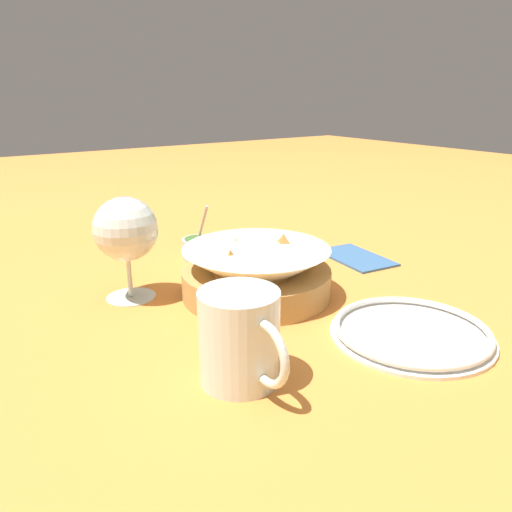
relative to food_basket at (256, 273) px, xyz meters
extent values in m
plane|color=orange|center=(0.00, -0.01, -0.03)|extent=(4.00, 4.00, 0.00)
cylinder|color=#B2894C|center=(0.00, 0.00, -0.01)|extent=(0.22, 0.22, 0.04)
cone|color=#EDE5C6|center=(0.00, 0.00, 0.00)|extent=(0.22, 0.22, 0.07)
cylinder|color=#3D842D|center=(0.00, 0.00, -0.01)|extent=(0.17, 0.17, 0.01)
pyramid|color=#B77A38|center=(0.05, -0.01, 0.02)|extent=(0.07, 0.08, 0.05)
pyramid|color=#B77A38|center=(0.00, 0.05, 0.02)|extent=(0.09, 0.08, 0.06)
pyramid|color=#B77A38|center=(-0.05, 0.00, 0.02)|extent=(0.09, 0.09, 0.05)
pyramid|color=#B77A38|center=(0.01, -0.05, 0.02)|extent=(0.08, 0.08, 0.05)
cylinder|color=#B7B7BC|center=(-0.20, 0.01, -0.02)|extent=(0.06, 0.06, 0.04)
cylinder|color=#42702D|center=(-0.20, 0.01, -0.01)|extent=(0.05, 0.05, 0.03)
cylinder|color=#B7B7BC|center=(-0.19, 0.01, 0.02)|extent=(0.05, 0.00, 0.09)
cylinder|color=silver|center=(-0.10, -0.16, -0.03)|extent=(0.07, 0.07, 0.00)
cylinder|color=silver|center=(-0.10, -0.16, 0.00)|extent=(0.01, 0.01, 0.06)
sphere|color=silver|center=(-0.10, -0.16, 0.07)|extent=(0.09, 0.09, 0.09)
sphere|color=beige|center=(-0.10, -0.16, 0.06)|extent=(0.06, 0.06, 0.06)
cylinder|color=silver|center=(0.18, -0.15, 0.02)|extent=(0.09, 0.09, 0.10)
cylinder|color=#935119|center=(0.18, -0.15, 0.00)|extent=(0.07, 0.07, 0.07)
torus|color=silver|center=(0.23, -0.15, 0.02)|extent=(0.07, 0.01, 0.07)
cylinder|color=white|center=(0.22, 0.08, -0.03)|extent=(0.20, 0.20, 0.01)
torus|color=white|center=(0.22, 0.08, -0.02)|extent=(0.19, 0.19, 0.01)
cube|color=#38608E|center=(-0.04, 0.25, -0.03)|extent=(0.15, 0.10, 0.01)
camera|label=1|loc=(0.57, -0.40, 0.26)|focal=35.00mm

